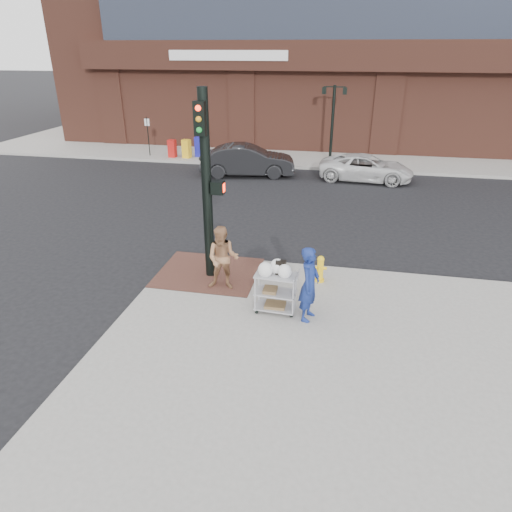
% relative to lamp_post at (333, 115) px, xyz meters
% --- Properties ---
extents(ground, '(220.00, 220.00, 0.00)m').
position_rel_lamp_post_xyz_m(ground, '(-2.00, -16.00, -2.62)').
color(ground, black).
rests_on(ground, ground).
extents(sidewalk_far, '(65.00, 36.00, 0.15)m').
position_rel_lamp_post_xyz_m(sidewalk_far, '(10.50, 16.00, -2.54)').
color(sidewalk_far, gray).
rests_on(sidewalk_far, ground).
extents(brick_curb_ramp, '(2.80, 2.40, 0.01)m').
position_rel_lamp_post_xyz_m(brick_curb_ramp, '(-2.60, -15.10, -2.46)').
color(brick_curb_ramp, '#4A2923').
rests_on(brick_curb_ramp, sidewalk_near).
extents(lamp_post, '(1.32, 0.22, 4.00)m').
position_rel_lamp_post_xyz_m(lamp_post, '(0.00, 0.00, 0.00)').
color(lamp_post, black).
rests_on(lamp_post, sidewalk_far).
extents(parking_sign, '(0.05, 0.05, 2.20)m').
position_rel_lamp_post_xyz_m(parking_sign, '(-10.50, -1.00, -1.37)').
color(parking_sign, black).
rests_on(parking_sign, sidewalk_far).
extents(traffic_signal_pole, '(0.61, 0.51, 5.00)m').
position_rel_lamp_post_xyz_m(traffic_signal_pole, '(-2.48, -15.23, 0.21)').
color(traffic_signal_pole, black).
rests_on(traffic_signal_pole, sidewalk_near).
extents(woman_blue, '(0.57, 0.74, 1.81)m').
position_rel_lamp_post_xyz_m(woman_blue, '(0.41, -16.92, -1.56)').
color(woman_blue, navy).
rests_on(woman_blue, sidewalk_near).
extents(pedestrian_tan, '(0.88, 0.71, 1.73)m').
position_rel_lamp_post_xyz_m(pedestrian_tan, '(-1.93, -15.89, -1.60)').
color(pedestrian_tan, '#9B6C49').
rests_on(pedestrian_tan, sidewalk_near).
extents(sedan_dark, '(4.94, 2.44, 1.56)m').
position_rel_lamp_post_xyz_m(sedan_dark, '(-3.96, -3.83, -1.84)').
color(sedan_dark, black).
rests_on(sedan_dark, ground).
extents(minivan_white, '(4.64, 2.43, 1.25)m').
position_rel_lamp_post_xyz_m(minivan_white, '(1.92, -3.57, -1.99)').
color(minivan_white, silver).
rests_on(minivan_white, ground).
extents(utility_cart, '(1.00, 0.60, 1.34)m').
position_rel_lamp_post_xyz_m(utility_cart, '(-0.40, -16.77, -1.86)').
color(utility_cart, '#9C9DA1').
rests_on(utility_cart, sidewalk_near).
extents(fire_hydrant, '(0.36, 0.25, 0.76)m').
position_rel_lamp_post_xyz_m(fire_hydrant, '(0.54, -14.99, -2.08)').
color(fire_hydrant, yellow).
rests_on(fire_hydrant, sidewalk_near).
extents(newsbox_red, '(0.44, 0.41, 0.99)m').
position_rel_lamp_post_xyz_m(newsbox_red, '(-9.01, -1.17, -1.97)').
color(newsbox_red, red).
rests_on(newsbox_red, sidewalk_far).
extents(newsbox_yellow, '(0.50, 0.46, 1.03)m').
position_rel_lamp_post_xyz_m(newsbox_yellow, '(-8.13, -1.17, -1.95)').
color(newsbox_yellow, yellow).
rests_on(newsbox_yellow, sidewalk_far).
extents(newsbox_blue, '(0.51, 0.47, 1.12)m').
position_rel_lamp_post_xyz_m(newsbox_blue, '(-7.53, -0.68, -1.91)').
color(newsbox_blue, '#18199F').
rests_on(newsbox_blue, sidewalk_far).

